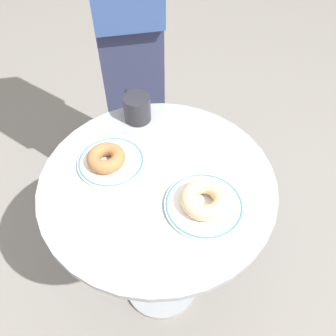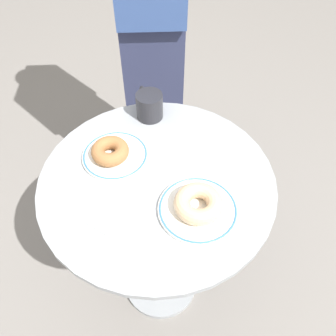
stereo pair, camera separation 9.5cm
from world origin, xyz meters
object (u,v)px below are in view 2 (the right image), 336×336
at_px(cafe_table, 158,218).
at_px(paper_napkin, 108,210).
at_px(donut_glazed, 198,203).
at_px(plate_right, 198,209).
at_px(donut_cinnamon, 110,151).
at_px(person_figure, 152,25).
at_px(coffee_mug, 149,105).
at_px(plate_left, 115,156).

xyz_separation_m(cafe_table, paper_napkin, (-0.04, -0.16, 0.21)).
bearing_deg(donut_glazed, plate_right, 172.87).
relative_size(plate_right, donut_cinnamon, 1.90).
bearing_deg(cafe_table, plate_right, -11.35).
bearing_deg(cafe_table, person_figure, 126.10).
height_order(coffee_mug, person_figure, person_figure).
xyz_separation_m(plate_left, paper_napkin, (0.10, -0.15, -0.00)).
bearing_deg(plate_left, donut_cinnamon, -123.23).
height_order(plate_right, person_figure, person_figure).
relative_size(plate_left, donut_cinnamon, 1.77).
bearing_deg(paper_napkin, donut_glazed, 33.45).
bearing_deg(paper_napkin, plate_left, 123.82).
height_order(plate_right, donut_glazed, donut_glazed).
height_order(donut_cinnamon, donut_glazed, donut_glazed).
bearing_deg(plate_left, coffee_mug, 96.01).
relative_size(cafe_table, coffee_mug, 6.45).
distance_m(cafe_table, coffee_mug, 0.37).
bearing_deg(donut_cinnamon, donut_glazed, -3.43).
bearing_deg(cafe_table, donut_cinnamon, -175.67).
distance_m(donut_cinnamon, paper_napkin, 0.18).
xyz_separation_m(cafe_table, plate_left, (-0.15, -0.00, 0.21)).
bearing_deg(donut_cinnamon, coffee_mug, 94.32).
bearing_deg(donut_glazed, cafe_table, 168.65).
bearing_deg(donut_glazed, person_figure, 134.00).
xyz_separation_m(donut_glazed, person_figure, (-0.52, 0.54, 0.09)).
bearing_deg(person_figure, donut_cinnamon, -67.44).
height_order(plate_right, donut_cinnamon, donut_cinnamon).
bearing_deg(coffee_mug, plate_right, -36.32).
bearing_deg(donut_glazed, plate_left, 174.88).
height_order(donut_cinnamon, coffee_mug, coffee_mug).
distance_m(donut_glazed, coffee_mug, 0.40).
relative_size(cafe_table, person_figure, 0.42).
relative_size(plate_left, donut_glazed, 1.53).
bearing_deg(plate_right, person_figure, 134.00).
relative_size(donut_glazed, coffee_mug, 1.10).
height_order(cafe_table, plate_left, plate_left).
bearing_deg(person_figure, donut_glazed, -46.00).
bearing_deg(person_figure, plate_right, -46.00).
relative_size(paper_napkin, coffee_mug, 1.14).
bearing_deg(coffee_mug, plate_left, -83.99).
distance_m(donut_cinnamon, donut_glazed, 0.30).
distance_m(cafe_table, donut_cinnamon, 0.29).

